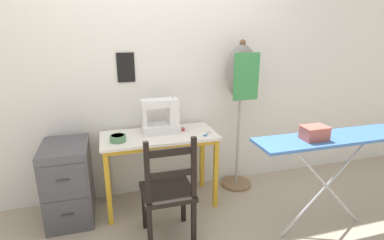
{
  "coord_description": "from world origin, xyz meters",
  "views": [
    {
      "loc": [
        -0.43,
        -2.31,
        1.65
      ],
      "look_at": [
        0.31,
        0.22,
        0.83
      ],
      "focal_mm": 28.0,
      "sensor_mm": 36.0,
      "label": 1
    }
  ],
  "objects": [
    {
      "name": "thread_spool_near_machine",
      "position": [
        0.24,
        0.28,
        0.73
      ],
      "size": [
        0.04,
        0.04,
        0.03
      ],
      "color": "red",
      "rests_on": "sewing_table"
    },
    {
      "name": "wooden_chair",
      "position": [
        -0.03,
        -0.29,
        0.42
      ],
      "size": [
        0.4,
        0.38,
        0.91
      ],
      "color": "black",
      "rests_on": "ground_plane"
    },
    {
      "name": "sewing_machine",
      "position": [
        0.05,
        0.3,
        0.86
      ],
      "size": [
        0.35,
        0.19,
        0.34
      ],
      "color": "white",
      "rests_on": "sewing_table"
    },
    {
      "name": "ironing_board",
      "position": [
        1.24,
        -0.52,
        0.79
      ],
      "size": [
        1.29,
        0.31,
        0.85
      ],
      "color": "#3D6BAD",
      "rests_on": "ground_plane"
    },
    {
      "name": "filing_cabinet",
      "position": [
        -0.82,
        0.24,
        0.35
      ],
      "size": [
        0.38,
        0.53,
        0.7
      ],
      "color": "#4C4C51",
      "rests_on": "ground_plane"
    },
    {
      "name": "ground_plane",
      "position": [
        0.0,
        0.0,
        0.0
      ],
      "size": [
        14.0,
        14.0,
        0.0
      ],
      "primitive_type": "plane",
      "color": "tan"
    },
    {
      "name": "storage_box",
      "position": [
        1.05,
        -0.54,
        0.89
      ],
      "size": [
        0.19,
        0.14,
        0.1
      ],
      "color": "#AD564C",
      "rests_on": "ironing_board"
    },
    {
      "name": "dress_form",
      "position": [
        0.85,
        0.36,
        1.13
      ],
      "size": [
        0.32,
        0.32,
        1.54
      ],
      "color": "#846647",
      "rests_on": "ground_plane"
    },
    {
      "name": "wall_back",
      "position": [
        -0.0,
        0.55,
        1.28
      ],
      "size": [
        10.0,
        0.06,
        2.55
      ],
      "color": "silver",
      "rests_on": "ground_plane"
    },
    {
      "name": "fabric_bowl",
      "position": [
        -0.37,
        0.17,
        0.74
      ],
      "size": [
        0.14,
        0.14,
        0.06
      ],
      "color": "#56895B",
      "rests_on": "sewing_table"
    },
    {
      "name": "scissors",
      "position": [
        0.42,
        0.12,
        0.72
      ],
      "size": [
        0.12,
        0.12,
        0.01
      ],
      "color": "silver",
      "rests_on": "sewing_table"
    },
    {
      "name": "sewing_table",
      "position": [
        0.0,
        0.23,
        0.61
      ],
      "size": [
        1.05,
        0.48,
        0.71
      ],
      "color": "silver",
      "rests_on": "ground_plane"
    }
  ]
}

